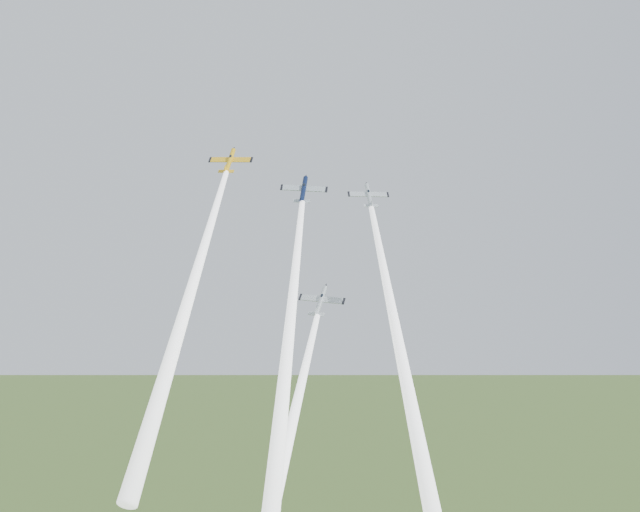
{
  "coord_description": "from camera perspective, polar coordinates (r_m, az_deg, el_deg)",
  "views": [
    {
      "loc": [
        -7.13,
        -139.97,
        83.24
      ],
      "look_at": [
        0.0,
        -6.0,
        92.0
      ],
      "focal_mm": 45.0,
      "sensor_mm": 36.0,
      "label": 1
    }
  ],
  "objects": [
    {
      "name": "plane_silver_low",
      "position": [
        133.16,
        0.06,
        -3.21
      ],
      "size": [
        9.9,
        8.1,
        7.56
      ],
      "primitive_type": null,
      "rotation": [
        0.87,
        0.1,
        -0.33
      ],
      "color": "#AFB8BD"
    },
    {
      "name": "smoke_trail_silver_low",
      "position": [
        116.44,
        -2.72,
        -14.73
      ],
      "size": [
        14.88,
        36.31,
        43.74
      ],
      "primitive_type": null,
      "rotation": [
        -0.7,
        0.0,
        -0.33
      ],
      "color": "white"
    },
    {
      "name": "plane_yellow",
      "position": [
        148.98,
        -6.44,
        6.73
      ],
      "size": [
        9.7,
        7.99,
        7.42
      ],
      "primitive_type": null,
      "rotation": [
        0.87,
        0.04,
        -0.23
      ],
      "color": "yellow"
    },
    {
      "name": "plane_silver_right",
      "position": [
        141.18,
        3.5,
        4.31
      ],
      "size": [
        7.85,
        6.22,
        6.35
      ],
      "primitive_type": null,
      "rotation": [
        0.87,
        -0.01,
        0.09
      ],
      "color": "silver"
    },
    {
      "name": "smoke_trail_navy",
      "position": [
        112.78,
        -2.52,
        -8.48
      ],
      "size": [
        9.21,
        48.1,
        56.43
      ],
      "primitive_type": null,
      "rotation": [
        -0.7,
        0.0,
        -0.14
      ],
      "color": "white"
    },
    {
      "name": "smoke_trail_silver_right",
      "position": [
        114.92,
        6.25,
        -9.31
      ],
      "size": [
        7.29,
        50.19,
        58.78
      ],
      "primitive_type": null,
      "rotation": [
        -0.7,
        0.0,
        0.09
      ],
      "color": "white"
    },
    {
      "name": "smoke_trail_yellow",
      "position": [
        124.83,
        -9.54,
        -3.72
      ],
      "size": [
        12.69,
        43.09,
        51.03
      ],
      "primitive_type": null,
      "rotation": [
        -0.7,
        0.0,
        -0.23
      ],
      "color": "white"
    },
    {
      "name": "plane_navy",
      "position": [
        138.84,
        -1.18,
        4.73
      ],
      "size": [
        9.31,
        7.24,
        7.57
      ],
      "primitive_type": null,
      "rotation": [
        0.87,
        0.06,
        -0.14
      ],
      "color": "#0D183A"
    }
  ]
}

